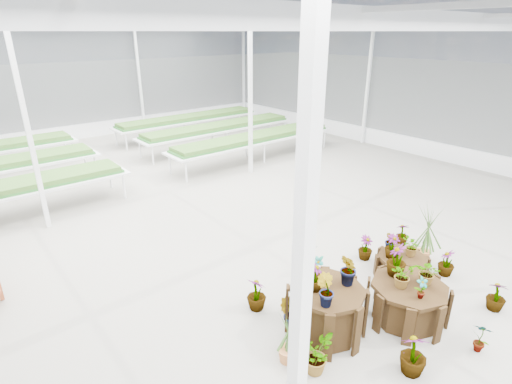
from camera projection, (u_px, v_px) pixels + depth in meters
ground_plane at (259, 253)px, 8.14m from camera, size 24.00×24.00×0.00m
greenhouse_shell at (259, 146)px, 7.30m from camera, size 18.00×24.00×4.50m
steel_frame at (259, 146)px, 7.30m from camera, size 18.00×24.00×4.50m
nursery_benches at (119, 155)px, 13.14m from camera, size 16.00×7.00×0.84m
plinth_tall at (326, 311)px, 5.85m from camera, size 1.15×1.15×0.78m
plinth_mid at (407, 302)px, 6.16m from camera, size 1.40×1.40×0.63m
plinth_low at (401, 267)px, 7.29m from camera, size 0.93×0.93×0.41m
nursery_plants at (376, 278)px, 6.41m from camera, size 4.50×3.15×1.33m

